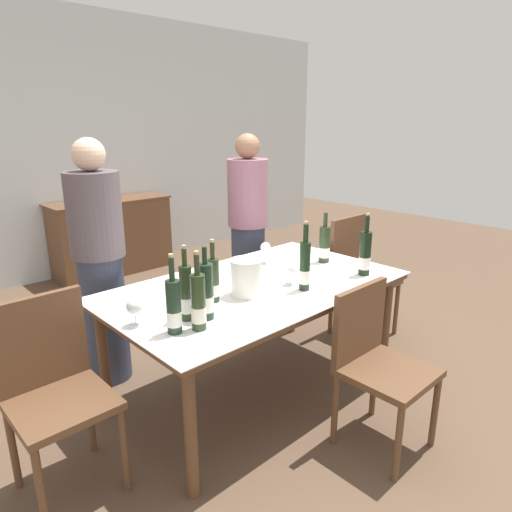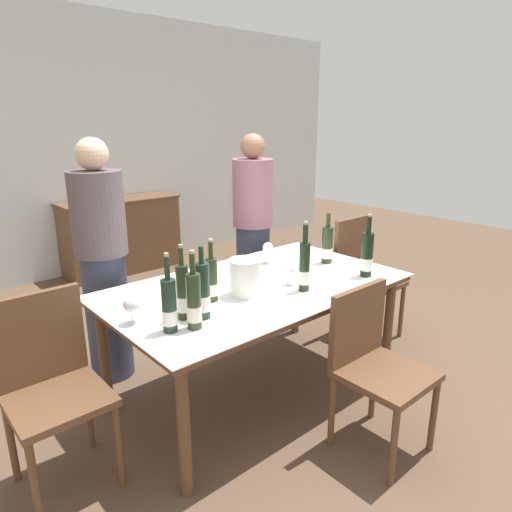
{
  "view_description": "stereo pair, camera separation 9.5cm",
  "coord_description": "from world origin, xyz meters",
  "px_view_note": "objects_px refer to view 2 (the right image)",
  "views": [
    {
      "loc": [
        -1.77,
        -1.88,
        1.68
      ],
      "look_at": [
        0.0,
        0.0,
        0.9
      ],
      "focal_mm": 32.0,
      "sensor_mm": 36.0,
      "label": 1
    },
    {
      "loc": [
        -1.7,
        -1.94,
        1.68
      ],
      "look_at": [
        0.0,
        0.0,
        0.9
      ],
      "focal_mm": 32.0,
      "sensor_mm": 36.0,
      "label": 2
    }
  ],
  "objects_px": {
    "wine_glass_2": "(268,249)",
    "wine_bottle_1": "(367,255)",
    "wine_glass_1": "(291,271)",
    "person_guest_left": "(253,231)",
    "ice_bucket": "(245,276)",
    "dining_table": "(256,294)",
    "chair_right_end": "(362,270)",
    "wine_bottle_4": "(194,302)",
    "person_host": "(103,264)",
    "wine_bottle_2": "(183,293)",
    "wine_bottle_0": "(304,267)",
    "wine_bottle_3": "(169,306)",
    "wine_bottle_5": "(327,246)",
    "wine_bottle_6": "(212,280)",
    "wine_bottle_7": "(203,293)",
    "sideboard_cabinet": "(122,235)",
    "wine_glass_0": "(132,305)",
    "chair_near_front": "(373,358)",
    "chair_left_end": "(50,378)"
  },
  "relations": [
    {
      "from": "wine_glass_2",
      "to": "wine_bottle_1",
      "type": "bearing_deg",
      "value": -64.48
    },
    {
      "from": "wine_glass_1",
      "to": "person_guest_left",
      "type": "bearing_deg",
      "value": 60.79
    },
    {
      "from": "ice_bucket",
      "to": "wine_bottle_1",
      "type": "relative_size",
      "value": 0.52
    },
    {
      "from": "dining_table",
      "to": "chair_right_end",
      "type": "bearing_deg",
      "value": 4.23
    },
    {
      "from": "wine_bottle_4",
      "to": "person_guest_left",
      "type": "bearing_deg",
      "value": 39.97
    },
    {
      "from": "wine_glass_2",
      "to": "person_host",
      "type": "relative_size",
      "value": 0.09
    },
    {
      "from": "wine_bottle_2",
      "to": "wine_glass_2",
      "type": "distance_m",
      "value": 1.01
    },
    {
      "from": "chair_right_end",
      "to": "wine_bottle_0",
      "type": "bearing_deg",
      "value": -161.89
    },
    {
      "from": "wine_bottle_3",
      "to": "wine_glass_2",
      "type": "xyz_separation_m",
      "value": [
        1.06,
        0.48,
        -0.02
      ]
    },
    {
      "from": "wine_bottle_5",
      "to": "wine_bottle_6",
      "type": "xyz_separation_m",
      "value": [
        -1.01,
        -0.04,
        -0.0
      ]
    },
    {
      "from": "wine_bottle_6",
      "to": "wine_glass_2",
      "type": "distance_m",
      "value": 0.75
    },
    {
      "from": "wine_bottle_6",
      "to": "chair_right_end",
      "type": "height_order",
      "value": "wine_bottle_6"
    },
    {
      "from": "wine_bottle_2",
      "to": "wine_bottle_7",
      "type": "bearing_deg",
      "value": -36.42
    },
    {
      "from": "ice_bucket",
      "to": "dining_table",
      "type": "bearing_deg",
      "value": 28.14
    },
    {
      "from": "sideboard_cabinet",
      "to": "wine_bottle_7",
      "type": "relative_size",
      "value": 3.53
    },
    {
      "from": "person_host",
      "to": "wine_bottle_6",
      "type": "bearing_deg",
      "value": -72.81
    },
    {
      "from": "wine_bottle_2",
      "to": "wine_bottle_4",
      "type": "bearing_deg",
      "value": -98.98
    },
    {
      "from": "wine_bottle_7",
      "to": "wine_glass_0",
      "type": "height_order",
      "value": "wine_bottle_7"
    },
    {
      "from": "wine_bottle_2",
      "to": "wine_glass_1",
      "type": "distance_m",
      "value": 0.75
    },
    {
      "from": "dining_table",
      "to": "wine_bottle_5",
      "type": "bearing_deg",
      "value": 0.87
    },
    {
      "from": "wine_bottle_4",
      "to": "wine_bottle_5",
      "type": "height_order",
      "value": "wine_bottle_4"
    },
    {
      "from": "wine_glass_1",
      "to": "chair_near_front",
      "type": "distance_m",
      "value": 0.69
    },
    {
      "from": "wine_bottle_2",
      "to": "chair_near_front",
      "type": "height_order",
      "value": "wine_bottle_2"
    },
    {
      "from": "wine_glass_0",
      "to": "sideboard_cabinet",
      "type": "bearing_deg",
      "value": 66.06
    },
    {
      "from": "wine_glass_1",
      "to": "chair_left_end",
      "type": "bearing_deg",
      "value": 170.48
    },
    {
      "from": "ice_bucket",
      "to": "wine_bottle_7",
      "type": "xyz_separation_m",
      "value": [
        -0.36,
        -0.1,
        0.02
      ]
    },
    {
      "from": "wine_bottle_2",
      "to": "sideboard_cabinet",
      "type": "bearing_deg",
      "value": 70.54
    },
    {
      "from": "wine_bottle_7",
      "to": "chair_near_front",
      "type": "bearing_deg",
      "value": -41.05
    },
    {
      "from": "wine_glass_1",
      "to": "person_guest_left",
      "type": "xyz_separation_m",
      "value": [
        0.55,
        0.99,
        -0.03
      ]
    },
    {
      "from": "person_guest_left",
      "to": "wine_glass_0",
      "type": "bearing_deg",
      "value": -150.39
    },
    {
      "from": "ice_bucket",
      "to": "wine_bottle_3",
      "type": "xyz_separation_m",
      "value": [
        -0.56,
        -0.12,
        0.01
      ]
    },
    {
      "from": "wine_bottle_0",
      "to": "wine_glass_0",
      "type": "distance_m",
      "value": 0.99
    },
    {
      "from": "wine_bottle_5",
      "to": "wine_glass_1",
      "type": "height_order",
      "value": "wine_bottle_5"
    },
    {
      "from": "dining_table",
      "to": "wine_bottle_6",
      "type": "bearing_deg",
      "value": -174.8
    },
    {
      "from": "sideboard_cabinet",
      "to": "wine_bottle_1",
      "type": "distance_m",
      "value": 3.22
    },
    {
      "from": "wine_bottle_1",
      "to": "wine_bottle_6",
      "type": "xyz_separation_m",
      "value": [
        -0.98,
        0.31,
        -0.02
      ]
    },
    {
      "from": "wine_glass_2",
      "to": "wine_bottle_5",
      "type": "bearing_deg",
      "value": -39.19
    },
    {
      "from": "wine_glass_1",
      "to": "chair_left_end",
      "type": "xyz_separation_m",
      "value": [
        -1.35,
        0.23,
        -0.28
      ]
    },
    {
      "from": "wine_bottle_5",
      "to": "wine_glass_0",
      "type": "bearing_deg",
      "value": -179.17
    },
    {
      "from": "wine_glass_0",
      "to": "chair_right_end",
      "type": "bearing_deg",
      "value": 2.85
    },
    {
      "from": "wine_bottle_2",
      "to": "chair_near_front",
      "type": "distance_m",
      "value": 1.03
    },
    {
      "from": "ice_bucket",
      "to": "wine_bottle_0",
      "type": "height_order",
      "value": "wine_bottle_0"
    },
    {
      "from": "wine_bottle_7",
      "to": "person_host",
      "type": "distance_m",
      "value": 0.99
    },
    {
      "from": "wine_bottle_7",
      "to": "ice_bucket",
      "type": "bearing_deg",
      "value": 15.83
    },
    {
      "from": "wine_bottle_4",
      "to": "chair_near_front",
      "type": "distance_m",
      "value": 0.97
    },
    {
      "from": "wine_glass_1",
      "to": "chair_left_end",
      "type": "height_order",
      "value": "chair_left_end"
    },
    {
      "from": "wine_bottle_2",
      "to": "wine_glass_0",
      "type": "height_order",
      "value": "wine_bottle_2"
    },
    {
      "from": "sideboard_cabinet",
      "to": "wine_glass_0",
      "type": "distance_m",
      "value": 3.16
    },
    {
      "from": "ice_bucket",
      "to": "person_host",
      "type": "relative_size",
      "value": 0.13
    },
    {
      "from": "wine_bottle_5",
      "to": "wine_glass_0",
      "type": "xyz_separation_m",
      "value": [
        -1.47,
        -0.02,
        -0.03
      ]
    }
  ]
}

